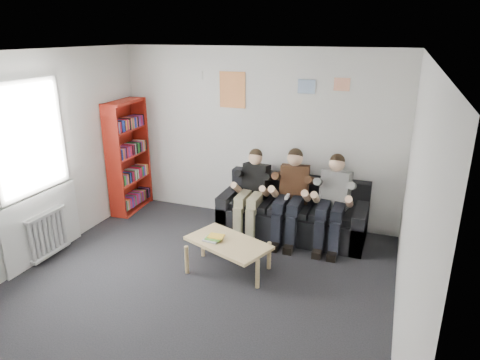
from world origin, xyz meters
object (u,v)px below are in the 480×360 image
object	(u,v)px
sofa	(293,214)
coffee_table	(228,245)
person_right	(332,203)
person_middle	(291,197)
bookshelf	(129,157)
person_left	(252,193)

from	to	relation	value
sofa	coffee_table	size ratio (longest dim) A/B	2.05
coffee_table	person_right	bearing A→B (deg)	47.01
person_middle	person_right	bearing A→B (deg)	-6.98
person_middle	person_right	distance (m)	0.60
coffee_table	person_middle	distance (m)	1.30
coffee_table	bookshelf	bearing A→B (deg)	150.58
sofa	person_left	xyz separation A→B (m)	(-0.60, -0.20, 0.34)
sofa	person_right	world-z (taller)	person_right
sofa	bookshelf	distance (m)	2.88
bookshelf	person_middle	xyz separation A→B (m)	(2.81, -0.14, -0.27)
sofa	coffee_table	bearing A→B (deg)	-109.91
person_right	bookshelf	bearing A→B (deg)	-173.21
coffee_table	person_right	size ratio (longest dim) A/B	0.80
sofa	bookshelf	size ratio (longest dim) A/B	1.15
coffee_table	person_left	size ratio (longest dim) A/B	0.82
person_left	person_middle	distance (m)	0.60
sofa	person_right	distance (m)	0.72
sofa	bookshelf	bearing A→B (deg)	-178.70
coffee_table	person_left	distance (m)	1.21
coffee_table	person_middle	bearing A→B (deg)	67.03
coffee_table	person_middle	xyz separation A→B (m)	(0.50, 1.17, 0.29)
coffee_table	person_middle	world-z (taller)	person_middle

